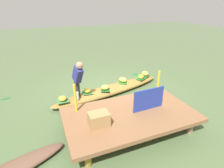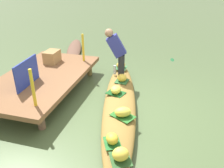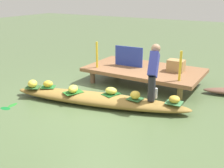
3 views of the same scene
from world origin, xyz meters
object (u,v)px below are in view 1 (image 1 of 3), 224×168
(banana_bunch_1, at_px, (145,73))
(banana_bunch_5, at_px, (63,99))
(banana_bunch_2, at_px, (105,87))
(banana_bunch_0, at_px, (87,90))
(banana_bunch_3, at_px, (141,77))
(vendor_boat, at_px, (111,90))
(market_banner, at_px, (149,99))
(produce_crate, at_px, (99,119))
(water_bottle, at_px, (78,96))
(banana_bunch_4, at_px, (123,80))
(vendor_person, at_px, (78,77))

(banana_bunch_1, bearing_deg, banana_bunch_5, 13.82)
(banana_bunch_1, height_order, banana_bunch_2, banana_bunch_1)
(banana_bunch_0, relative_size, banana_bunch_3, 0.96)
(banana_bunch_2, height_order, banana_bunch_3, same)
(vendor_boat, distance_m, banana_bunch_5, 1.75)
(market_banner, relative_size, produce_crate, 1.94)
(produce_crate, bearing_deg, banana_bunch_0, -97.28)
(banana_bunch_5, relative_size, water_bottle, 1.04)
(banana_bunch_1, relative_size, water_bottle, 1.05)
(banana_bunch_2, xyz_separation_m, banana_bunch_4, (-0.82, -0.36, 0.01))
(banana_bunch_3, relative_size, banana_bunch_4, 0.76)
(banana_bunch_2, bearing_deg, vendor_boat, -149.26)
(vendor_boat, height_order, vendor_person, vendor_person)
(vendor_boat, distance_m, banana_bunch_0, 0.92)
(market_banner, bearing_deg, banana_bunch_5, -41.81)
(banana_bunch_3, distance_m, banana_bunch_5, 3.09)
(banana_bunch_5, relative_size, produce_crate, 0.55)
(banana_bunch_0, height_order, banana_bunch_5, banana_bunch_0)
(banana_bunch_1, distance_m, banana_bunch_4, 1.11)
(banana_bunch_5, height_order, produce_crate, produce_crate)
(banana_bunch_0, xyz_separation_m, water_bottle, (0.37, 0.28, 0.02))
(banana_bunch_5, xyz_separation_m, water_bottle, (-0.44, 0.05, 0.04))
(banana_bunch_2, bearing_deg, market_banner, 105.12)
(banana_bunch_1, xyz_separation_m, banana_bunch_3, (0.31, 0.21, -0.01))
(vendor_boat, height_order, water_bottle, water_bottle)
(banana_bunch_3, height_order, market_banner, market_banner)
(banana_bunch_1, distance_m, banana_bunch_5, 3.44)
(banana_bunch_4, bearing_deg, banana_bunch_1, -168.25)
(vendor_boat, relative_size, banana_bunch_1, 17.32)
(banana_bunch_3, distance_m, produce_crate, 3.42)
(banana_bunch_1, height_order, produce_crate, produce_crate)
(banana_bunch_3, height_order, vendor_person, vendor_person)
(vendor_person, bearing_deg, produce_crate, 91.83)
(banana_bunch_5, xyz_separation_m, market_banner, (-1.92, 1.59, 0.39))
(banana_bunch_3, bearing_deg, produce_crate, 43.65)
(banana_bunch_0, relative_size, water_bottle, 0.98)
(banana_bunch_2, relative_size, water_bottle, 1.17)
(banana_bunch_2, height_order, banana_bunch_5, banana_bunch_2)
(produce_crate, bearing_deg, banana_bunch_5, -72.17)
(vendor_person, xyz_separation_m, market_banner, (-1.42, 1.60, -0.21))
(banana_bunch_1, xyz_separation_m, market_banner, (1.42, 2.41, 0.37))
(banana_bunch_3, xyz_separation_m, produce_crate, (2.46, 2.35, 0.26))
(banana_bunch_1, relative_size, produce_crate, 0.56)
(banana_bunch_4, xyz_separation_m, market_banner, (0.33, 2.18, 0.38))
(water_bottle, bearing_deg, vendor_boat, -160.22)
(vendor_boat, relative_size, banana_bunch_5, 17.47)
(banana_bunch_0, xyz_separation_m, banana_bunch_3, (-2.21, -0.38, -0.01))
(vendor_boat, height_order, banana_bunch_1, banana_bunch_1)
(vendor_boat, distance_m, banana_bunch_1, 1.71)
(vendor_boat, relative_size, produce_crate, 9.69)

